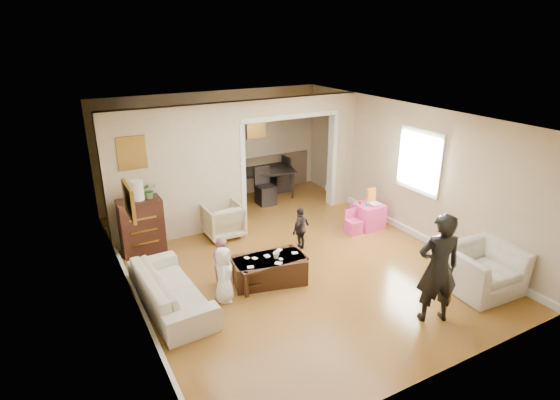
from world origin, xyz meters
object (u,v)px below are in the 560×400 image
armchair_back (223,220)px  adult_person (438,268)px  dining_table (254,183)px  coffee_cup (276,255)px  sofa (171,289)px  cyan_cup (367,204)px  armchair_front (482,269)px  play_table (368,216)px  dresser (142,226)px  table_lamp (137,190)px  child_toddler (301,229)px  child_kneel_a (224,275)px  coffee_table (269,270)px  child_kneel_b (222,262)px

armchair_back → adult_person: adult_person is taller
dining_table → coffee_cup: bearing=-95.8°
sofa → coffee_cup: (1.71, -0.15, 0.20)m
cyan_cup → adult_person: bearing=-111.3°
armchair_front → adult_person: (-1.27, -0.21, 0.47)m
cyan_cup → armchair_front: bearing=-87.4°
sofa → play_table: bearing=-82.3°
coffee_cup → adult_person: adult_person is taller
armchair_front → cyan_cup: bearing=95.4°
play_table → dresser: bearing=165.9°
table_lamp → child_toddler: bearing=-26.5°
play_table → sofa: bearing=-169.2°
dresser → armchair_front: bearing=-41.2°
play_table → adult_person: size_ratio=0.33×
dining_table → child_kneel_a: (-2.39, -3.98, 0.10)m
coffee_table → child_kneel_a: (-0.85, -0.15, 0.23)m
dining_table → child_kneel_b: 4.18m
table_lamp → child_kneel_a: size_ratio=0.40×
child_kneel_a → child_kneel_b: bearing=5.6°
child_kneel_b → armchair_front: bearing=-126.8°
dresser → dining_table: (3.12, 1.77, -0.18)m
table_lamp → child_toddler: table_lamp is taller
child_toddler → dresser: bearing=-52.5°
dresser → coffee_table: (1.57, -2.06, -0.31)m
table_lamp → child_kneel_b: size_ratio=0.43×
table_lamp → play_table: 4.64m
play_table → dining_table: size_ratio=0.27×
table_lamp → coffee_table: (1.57, -2.06, -1.01)m
cyan_cup → adult_person: adult_person is taller
dresser → dining_table: size_ratio=0.53×
sofa → coffee_cup: bearing=-98.3°
cyan_cup → child_kneel_a: 3.73m
adult_person → child_kneel_a: bearing=-15.6°
sofa → cyan_cup: (4.34, 0.80, 0.27)m
sofa → coffee_cup: 1.72m
coffee_table → dining_table: 4.13m
dresser → play_table: size_ratio=1.95×
child_kneel_a → table_lamp: bearing=42.1°
table_lamp → coffee_table: 2.78m
armchair_back → play_table: size_ratio=1.38×
play_table → child_kneel_b: bearing=-169.5°
adult_person → child_toddler: 2.85m
coffee_cup → play_table: 2.92m
armchair_front → adult_person: adult_person is taller
cyan_cup → child_kneel_b: 3.48m
armchair_back → play_table: bearing=159.5°
armchair_back → play_table: 3.02m
sofa → play_table: 4.52m
coffee_cup → cyan_cup: size_ratio=1.31×
child_kneel_a → child_kneel_b: child_kneel_a is taller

